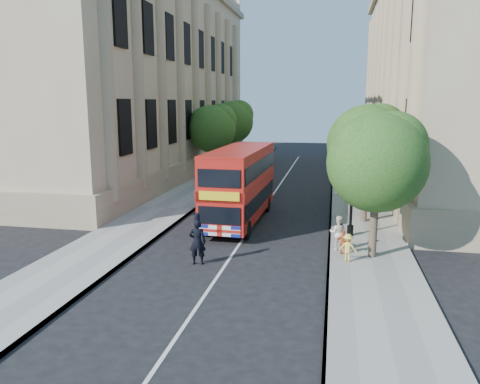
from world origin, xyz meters
The scene contains 17 objects.
ground centered at (0.00, 0.00, 0.00)m, with size 120.00×120.00×0.00m, color black.
pavement_right centered at (5.75, 10.00, 0.06)m, with size 3.50×80.00×0.12m, color gray.
pavement_left centered at (-5.75, 10.00, 0.06)m, with size 3.50×80.00×0.12m, color gray.
building_right centered at (13.80, 24.00, 9.00)m, with size 12.00×38.00×18.00m, color tan.
building_left centered at (-13.80, 24.00, 9.00)m, with size 12.00×38.00×18.00m, color tan.
tree_right_near centered at (5.84, 3.03, 4.25)m, with size 4.00×4.00×6.08m.
tree_right_mid centered at (5.84, 9.03, 4.45)m, with size 4.20×4.20×6.37m.
tree_right_far centered at (5.84, 15.03, 4.31)m, with size 4.00×4.00×6.15m.
tree_left_far centered at (-5.96, 22.03, 4.44)m, with size 4.00×4.00×6.30m.
tree_left_back centered at (-5.96, 30.03, 4.71)m, with size 4.20×4.20×6.65m.
lamp_post centered at (5.00, 6.00, 2.51)m, with size 0.32×0.32×5.16m.
double_decker_bus centered at (-0.76, 7.90, 2.18)m, with size 2.50×8.59×3.94m.
box_van centered at (-1.93, 16.30, 1.55)m, with size 2.42×5.59×3.16m.
police_constable centered at (-1.12, 1.00, 0.92)m, with size 0.67×0.44×1.85m, color black.
woman_pedestrian centered at (4.40, 3.64, 0.87)m, with size 0.73×0.57×1.51m, color white.
child_a centered at (4.63, 3.07, 0.63)m, with size 0.60×0.25×1.02m, color #DC5926.
child_b centered at (4.78, 2.16, 0.69)m, with size 0.73×0.42×1.14m, color #E6D04E.
Camera 1 is at (4.08, -16.25, 6.39)m, focal length 35.00 mm.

